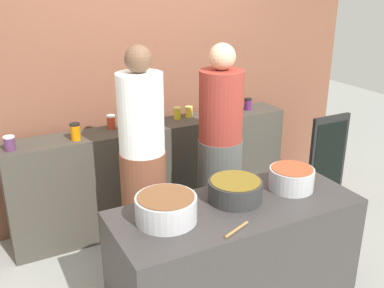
# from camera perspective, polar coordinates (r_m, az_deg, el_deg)

# --- Properties ---
(ground) EXTENTS (12.00, 12.00, 0.00)m
(ground) POSITION_cam_1_polar(r_m,az_deg,el_deg) (3.70, 2.62, -17.14)
(ground) COLOR gray
(storefront_wall) EXTENTS (4.80, 0.12, 3.00)m
(storefront_wall) POSITION_cam_1_polar(r_m,az_deg,el_deg) (4.30, -6.91, 10.31)
(storefront_wall) COLOR brown
(storefront_wall) RESTS_ON ground
(display_shelf) EXTENTS (2.70, 0.36, 0.99)m
(display_shelf) POSITION_cam_1_polar(r_m,az_deg,el_deg) (4.29, -4.64, -3.77)
(display_shelf) COLOR #413D34
(display_shelf) RESTS_ON ground
(prep_table) EXTENTS (1.70, 0.70, 0.83)m
(prep_table) POSITION_cam_1_polar(r_m,az_deg,el_deg) (3.25, 5.47, -14.25)
(prep_table) COLOR #383534
(prep_table) RESTS_ON ground
(preserve_jar_0) EXTENTS (0.09, 0.09, 0.12)m
(preserve_jar_0) POSITION_cam_1_polar(r_m,az_deg,el_deg) (3.76, -22.27, 0.08)
(preserve_jar_0) COLOR #562D54
(preserve_jar_0) RESTS_ON display_shelf
(preserve_jar_1) EXTENTS (0.09, 0.09, 0.14)m
(preserve_jar_1) POSITION_cam_1_polar(r_m,az_deg,el_deg) (3.82, -14.68, 1.54)
(preserve_jar_1) COLOR orange
(preserve_jar_1) RESTS_ON display_shelf
(preserve_jar_2) EXTENTS (0.08, 0.08, 0.13)m
(preserve_jar_2) POSITION_cam_1_polar(r_m,az_deg,el_deg) (4.03, -10.30, 2.78)
(preserve_jar_2) COLOR #B33A22
(preserve_jar_2) RESTS_ON display_shelf
(preserve_jar_3) EXTENTS (0.07, 0.07, 0.13)m
(preserve_jar_3) POSITION_cam_1_polar(r_m,az_deg,el_deg) (4.00, -8.10, 2.79)
(preserve_jar_3) COLOR olive
(preserve_jar_3) RESTS_ON display_shelf
(preserve_jar_4) EXTENTS (0.08, 0.08, 0.10)m
(preserve_jar_4) POSITION_cam_1_polar(r_m,az_deg,el_deg) (4.04, -6.60, 2.85)
(preserve_jar_4) COLOR #85370E
(preserve_jar_4) RESTS_ON display_shelf
(preserve_jar_5) EXTENTS (0.07, 0.07, 0.11)m
(preserve_jar_5) POSITION_cam_1_polar(r_m,az_deg,el_deg) (4.25, -1.89, 3.97)
(preserve_jar_5) COLOR gold
(preserve_jar_5) RESTS_ON display_shelf
(preserve_jar_6) EXTENTS (0.07, 0.07, 0.10)m
(preserve_jar_6) POSITION_cam_1_polar(r_m,az_deg,el_deg) (4.31, -0.40, 4.16)
(preserve_jar_6) COLOR gold
(preserve_jar_6) RESTS_ON display_shelf
(preserve_jar_7) EXTENTS (0.08, 0.08, 0.12)m
(preserve_jar_7) POSITION_cam_1_polar(r_m,az_deg,el_deg) (4.57, 7.15, 5.09)
(preserve_jar_7) COLOR #571E5B
(preserve_jar_7) RESTS_ON display_shelf
(cooking_pot_left) EXTENTS (0.39, 0.39, 0.17)m
(cooking_pot_left) POSITION_cam_1_polar(r_m,az_deg,el_deg) (2.82, -3.32, -8.23)
(cooking_pot_left) COLOR #B7B7BC
(cooking_pot_left) RESTS_ON prep_table
(cooking_pot_center) EXTENTS (0.37, 0.37, 0.15)m
(cooking_pot_center) POSITION_cam_1_polar(r_m,az_deg,el_deg) (3.08, 5.53, -5.90)
(cooking_pot_center) COLOR #2D2D2D
(cooking_pot_center) RESTS_ON prep_table
(cooking_pot_right) EXTENTS (0.32, 0.32, 0.16)m
(cooking_pot_right) POSITION_cam_1_polar(r_m,az_deg,el_deg) (3.29, 12.58, -4.31)
(cooking_pot_right) COLOR #B7B7BC
(cooking_pot_right) RESTS_ON prep_table
(wooden_spoon) EXTENTS (0.22, 0.10, 0.02)m
(wooden_spoon) POSITION_cam_1_polar(r_m,az_deg,el_deg) (2.76, 5.71, -10.82)
(wooden_spoon) COLOR #9E703D
(wooden_spoon) RESTS_ON prep_table
(cook_with_tongs) EXTENTS (0.36, 0.36, 1.82)m
(cook_with_tongs) POSITION_cam_1_polar(r_m,az_deg,el_deg) (3.51, -6.25, -3.64)
(cook_with_tongs) COLOR brown
(cook_with_tongs) RESTS_ON ground
(cook_in_cap) EXTENTS (0.38, 0.38, 1.78)m
(cook_in_cap) POSITION_cam_1_polar(r_m,az_deg,el_deg) (3.84, 3.57, -1.71)
(cook_in_cap) COLOR #4F524D
(cook_in_cap) RESTS_ON ground
(chalkboard_sign) EXTENTS (0.46, 0.05, 0.97)m
(chalkboard_sign) POSITION_cam_1_polar(r_m,az_deg,el_deg) (4.78, 16.90, -2.02)
(chalkboard_sign) COLOR black
(chalkboard_sign) RESTS_ON ground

